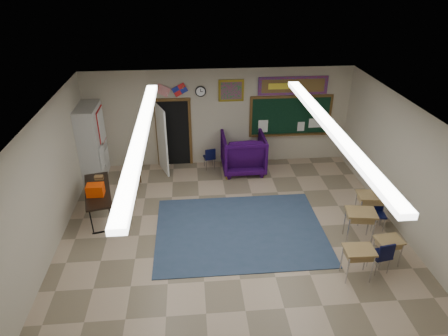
{
  "coord_description": "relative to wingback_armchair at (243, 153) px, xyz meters",
  "views": [
    {
      "loc": [
        -0.87,
        -6.9,
        5.82
      ],
      "look_at": [
        -0.12,
        1.5,
        1.36
      ],
      "focal_mm": 32.0,
      "sensor_mm": 36.0,
      "label": 1
    }
  ],
  "objects": [
    {
      "name": "floor",
      "position": [
        -0.67,
        -3.87,
        -0.59
      ],
      "size": [
        9.0,
        9.0,
        0.0
      ],
      "primitive_type": "plane",
      "color": "tan",
      "rests_on": "ground"
    },
    {
      "name": "back_wall",
      "position": [
        -0.67,
        0.63,
        0.91
      ],
      "size": [
        8.0,
        0.04,
        3.0
      ],
      "primitive_type": "cube",
      "color": "#ADA08C",
      "rests_on": "floor"
    },
    {
      "name": "left_wall",
      "position": [
        -4.67,
        -3.87,
        0.91
      ],
      "size": [
        0.04,
        9.0,
        3.0
      ],
      "primitive_type": "cube",
      "color": "#ADA08C",
      "rests_on": "floor"
    },
    {
      "name": "right_wall",
      "position": [
        3.33,
        -3.87,
        0.91
      ],
      "size": [
        0.04,
        9.0,
        3.0
      ],
      "primitive_type": "cube",
      "color": "#ADA08C",
      "rests_on": "floor"
    },
    {
      "name": "ceiling",
      "position": [
        -0.67,
        -3.87,
        2.41
      ],
      "size": [
        8.0,
        9.0,
        0.04
      ],
      "primitive_type": "cube",
      "color": "beige",
      "rests_on": "back_wall"
    },
    {
      "name": "area_rug",
      "position": [
        -0.47,
        -3.07,
        -0.58
      ],
      "size": [
        4.0,
        3.0,
        0.02
      ],
      "primitive_type": "cube",
      "color": "#2F3D5A",
      "rests_on": "floor"
    },
    {
      "name": "fluorescent_strips",
      "position": [
        -0.67,
        -3.87,
        2.35
      ],
      "size": [
        3.86,
        6.0,
        0.1
      ],
      "primitive_type": null,
      "color": "white",
      "rests_on": "ceiling"
    },
    {
      "name": "doorway",
      "position": [
        -2.17,
        0.48,
        0.47
      ],
      "size": [
        1.1,
        0.89,
        2.16
      ],
      "color": "black",
      "rests_on": "back_wall"
    },
    {
      "name": "chalkboard",
      "position": [
        1.53,
        0.59,
        0.87
      ],
      "size": [
        2.55,
        0.14,
        1.3
      ],
      "color": "#573918",
      "rests_on": "back_wall"
    },
    {
      "name": "bulletin_board",
      "position": [
        1.53,
        0.6,
        1.86
      ],
      "size": [
        2.1,
        0.05,
        0.55
      ],
      "color": "#AF0F0F",
      "rests_on": "back_wall"
    },
    {
      "name": "framed_art_print",
      "position": [
        -0.32,
        0.6,
        1.76
      ],
      "size": [
        0.75,
        0.05,
        0.65
      ],
      "color": "olive",
      "rests_on": "back_wall"
    },
    {
      "name": "wall_clock",
      "position": [
        -1.22,
        0.6,
        1.76
      ],
      "size": [
        0.32,
        0.05,
        0.32
      ],
      "color": "black",
      "rests_on": "back_wall"
    },
    {
      "name": "wall_flags",
      "position": [
        -2.07,
        0.57,
        1.89
      ],
      "size": [
        1.16,
        0.06,
        0.7
      ],
      "primitive_type": null,
      "color": "red",
      "rests_on": "back_wall"
    },
    {
      "name": "storage_cabinet",
      "position": [
        -4.38,
        -0.02,
        0.51
      ],
      "size": [
        0.59,
        1.25,
        2.2
      ],
      "color": "#B4B4AF",
      "rests_on": "floor"
    },
    {
      "name": "wingback_armchair",
      "position": [
        0.0,
        0.0,
        0.0
      ],
      "size": [
        1.27,
        1.31,
        1.18
      ],
      "primitive_type": "imported",
      "rotation": [
        0.0,
        0.0,
        3.15
      ],
      "color": "#1F0533",
      "rests_on": "floor"
    },
    {
      "name": "student_chair_reading",
      "position": [
        -1.02,
        0.23,
        -0.24
      ],
      "size": [
        0.41,
        0.41,
        0.71
      ],
      "primitive_type": null,
      "rotation": [
        0.0,
        0.0,
        3.33
      ],
      "color": "black",
      "rests_on": "floor"
    },
    {
      "name": "student_chair_desk_a",
      "position": [
        2.23,
        -4.67,
        -0.2
      ],
      "size": [
        0.45,
        0.45,
        0.78
      ],
      "primitive_type": null,
      "rotation": [
        0.0,
        0.0,
        3.3
      ],
      "color": "black",
      "rests_on": "floor"
    },
    {
      "name": "student_chair_desk_b",
      "position": [
        2.81,
        -3.24,
        -0.22
      ],
      "size": [
        0.42,
        0.42,
        0.75
      ],
      "primitive_type": null,
      "rotation": [
        0.0,
        0.0,
        -0.14
      ],
      "color": "black",
      "rests_on": "floor"
    },
    {
      "name": "student_desk_front_left",
      "position": [
        2.19,
        -3.65,
        -0.15
      ],
      "size": [
        0.73,
        0.59,
        0.79
      ],
      "rotation": [
        0.0,
        0.0,
        -0.16
      ],
      "color": "olive",
      "rests_on": "floor"
    },
    {
      "name": "student_desk_front_right",
      "position": [
        2.72,
        -2.95,
        -0.16
      ],
      "size": [
        0.69,
        0.55,
        0.78
      ],
      "rotation": [
        0.0,
        0.0,
        -0.1
      ],
      "color": "olive",
      "rests_on": "floor"
    },
    {
      "name": "student_desk_back_left",
      "position": [
        1.69,
        -4.82,
        -0.19
      ],
      "size": [
        0.61,
        0.46,
        0.72
      ],
      "rotation": [
        0.0,
        0.0,
        -0.03
      ],
      "color": "olive",
      "rests_on": "floor"
    },
    {
      "name": "student_desk_back_right",
      "position": [
        2.47,
        -4.49,
        -0.23
      ],
      "size": [
        0.58,
        0.46,
        0.64
      ],
      "rotation": [
        0.0,
        0.0,
        0.11
      ],
      "color": "olive",
      "rests_on": "floor"
    },
    {
      "name": "folding_table",
      "position": [
        -3.91,
        -2.08,
        -0.19
      ],
      "size": [
        0.98,
        1.87,
        1.02
      ],
      "rotation": [
        0.0,
        0.0,
        0.22
      ],
      "color": "black",
      "rests_on": "floor"
    },
    {
      "name": "wooden_stool",
      "position": [
        -3.2,
        -0.53,
        -0.27
      ],
      "size": [
        0.35,
        0.35,
        0.61
      ],
      "color": "#462A15",
      "rests_on": "floor"
    }
  ]
}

